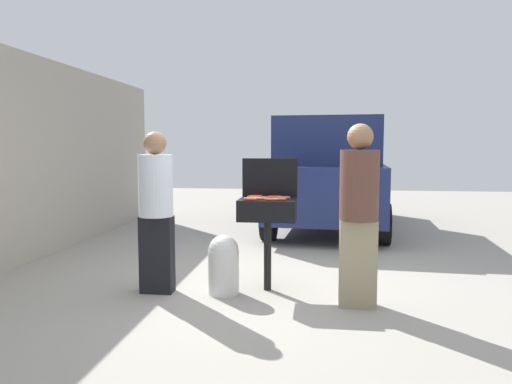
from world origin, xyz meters
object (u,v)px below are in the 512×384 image
Objects in this scene: hot_dog_1 at (253,198)px; parked_minivan at (330,173)px; hot_dog_2 at (275,197)px; hot_dog_5 at (263,199)px; propane_tank at (224,263)px; person_left at (156,206)px; hot_dog_7 at (268,197)px; hot_dog_8 at (256,196)px; hot_dog_0 at (271,199)px; hot_dog_3 at (259,198)px; hot_dog_11 at (281,199)px; hot_dog_4 at (250,199)px; person_right at (359,209)px; hot_dog_14 at (279,199)px; hot_dog_12 at (251,199)px; hot_dog_6 at (274,198)px; hot_dog_10 at (253,197)px; bbq_grill at (268,213)px; hot_dog_9 at (260,198)px; hot_dog_15 at (284,197)px; hot_dog_13 at (275,198)px.

hot_dog_1 is 0.03× the size of parked_minivan.
hot_dog_5 is (-0.11, -0.21, 0.00)m from hot_dog_2.
propane_tank is 0.37× the size of person_left.
hot_dog_7 is 1.00× the size of hot_dog_8.
hot_dog_0 is 0.18m from hot_dog_3.
hot_dog_0 is 1.00× the size of hot_dog_11.
person_right is at bearing -13.92° from hot_dog_4.
hot_dog_5 is at bearing 13.42° from propane_tank.
parked_minivan is (1.17, 4.34, 0.70)m from propane_tank.
hot_dog_11 is at bearing 80.64° from hot_dog_14.
hot_dog_12 reaches higher than propane_tank.
parked_minivan is (0.75, 4.09, 0.04)m from hot_dog_7.
hot_dog_12 is (-0.16, -0.16, 0.00)m from hot_dog_7.
hot_dog_5 is 1.00× the size of hot_dog_6.
hot_dog_1 is 1.00× the size of hot_dog_14.
hot_dog_6 is at bearing -45.16° from hot_dog_7.
parked_minivan reaches higher than person_left.
hot_dog_11 is (0.18, 0.03, 0.00)m from hot_dog_5.
hot_dog_2 is at bearing 45.34° from hot_dog_3.
person_left is 2.05m from person_right.
hot_dog_0 is 1.00× the size of hot_dog_10.
bbq_grill is at bearing 156.05° from hot_dog_6.
person_right is at bearing -18.51° from hot_dog_5.
hot_dog_7 and hot_dog_9 have the same top height.
parked_minivan is at bearing 79.62° from hot_dog_5.
hot_dog_6 and hot_dog_7 have the same top height.
hot_dog_15 is at bearing 28.07° from hot_dog_9.
bbq_grill is 0.23m from hot_dog_11.
hot_dog_8 is 0.21× the size of propane_tank.
hot_dog_10 is 0.19m from hot_dog_12.
hot_dog_5 is at bearing 3.36° from hot_dog_12.
hot_dog_14 is (0.13, -0.14, 0.16)m from bbq_grill.
hot_dog_8 and hot_dog_13 have the same top height.
hot_dog_11 is 1.00× the size of hot_dog_14.
hot_dog_6 is at bearing 81.32° from hot_dog_0.
hot_dog_14 is 0.08× the size of person_left.
parked_minivan reaches higher than hot_dog_10.
hot_dog_4 is at bearing -125.03° from hot_dog_3.
hot_dog_3 is at bearing 40.01° from hot_dog_12.
bbq_grill is 7.51× the size of hot_dog_11.
hot_dog_13 is at bearing 27.16° from hot_dog_9.
person_left is at bearing -8.01° from person_right.
hot_dog_3 is (-0.14, 0.12, 0.00)m from hot_dog_0.
hot_dog_6 is 0.11m from hot_dog_7.
hot_dog_6 is at bearing 121.48° from hot_dog_14.
hot_dog_4 and hot_dog_14 have the same top height.
hot_dog_4 is at bearing -94.73° from hot_dog_8.
person_left is at bearing -173.12° from hot_dog_12.
hot_dog_3 is 0.08m from hot_dog_5.
hot_dog_13 is (-0.06, 0.08, 0.00)m from hot_dog_11.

